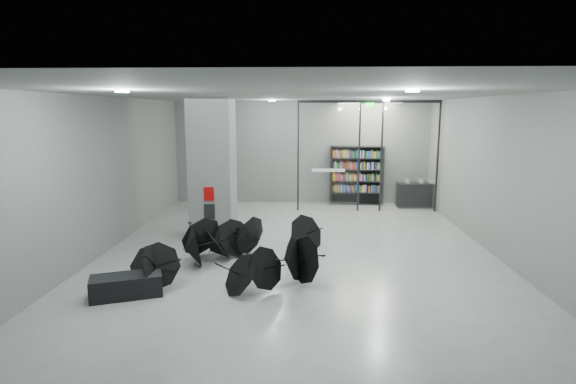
{
  "coord_description": "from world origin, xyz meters",
  "views": [
    {
      "loc": [
        0.22,
        -10.97,
        3.64
      ],
      "look_at": [
        -0.3,
        1.5,
        1.4
      ],
      "focal_mm": 28.41,
      "sensor_mm": 36.0,
      "label": 1
    }
  ],
  "objects_px": {
    "bench": "(126,286)",
    "bookshelf": "(357,175)",
    "column": "(213,168)",
    "umbrella_cluster": "(236,256)",
    "shop_counter": "(417,195)"
  },
  "relations": [
    {
      "from": "column",
      "to": "bookshelf",
      "type": "distance_m",
      "value": 6.72
    },
    {
      "from": "column",
      "to": "bench",
      "type": "height_order",
      "value": "column"
    },
    {
      "from": "shop_counter",
      "to": "column",
      "type": "bearing_deg",
      "value": -150.18
    },
    {
      "from": "bench",
      "to": "bookshelf",
      "type": "relative_size",
      "value": 0.59
    },
    {
      "from": "bench",
      "to": "shop_counter",
      "type": "distance_m",
      "value": 11.77
    },
    {
      "from": "bench",
      "to": "umbrella_cluster",
      "type": "xyz_separation_m",
      "value": [
        1.92,
        1.71,
        0.09
      ]
    },
    {
      "from": "umbrella_cluster",
      "to": "column",
      "type": "bearing_deg",
      "value": 110.76
    },
    {
      "from": "column",
      "to": "bench",
      "type": "distance_m",
      "value": 4.97
    },
    {
      "from": "bookshelf",
      "to": "shop_counter",
      "type": "relative_size",
      "value": 1.47
    },
    {
      "from": "column",
      "to": "shop_counter",
      "type": "bearing_deg",
      "value": 31.55
    },
    {
      "from": "column",
      "to": "umbrella_cluster",
      "type": "xyz_separation_m",
      "value": [
        1.08,
        -2.86,
        -1.69
      ]
    },
    {
      "from": "bench",
      "to": "column",
      "type": "bearing_deg",
      "value": 58.8
    },
    {
      "from": "shop_counter",
      "to": "umbrella_cluster",
      "type": "relative_size",
      "value": 0.35
    },
    {
      "from": "shop_counter",
      "to": "umbrella_cluster",
      "type": "distance_m",
      "value": 9.22
    },
    {
      "from": "bookshelf",
      "to": "shop_counter",
      "type": "xyz_separation_m",
      "value": [
        2.27,
        -0.49,
        -0.68
      ]
    }
  ]
}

